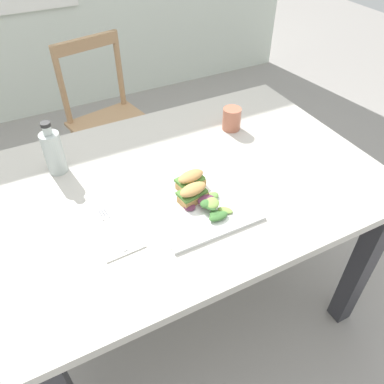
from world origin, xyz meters
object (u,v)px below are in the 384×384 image
object	(u,v)px
fork_on_napkin	(111,225)
plate_lunch	(198,203)
dining_table	(187,203)
sandwich_half_front	(193,193)
sandwich_half_back	(191,180)
bottle_cold_brew	(54,154)
chair_wooden_far	(110,123)
cup_extra_side	(232,119)

from	to	relation	value
fork_on_napkin	plate_lunch	bearing A→B (deg)	-7.05
dining_table	sandwich_half_front	size ratio (longest dim) A/B	12.92
sandwich_half_front	sandwich_half_back	world-z (taller)	same
sandwich_half_back	bottle_cold_brew	world-z (taller)	bottle_cold_brew
plate_lunch	sandwich_half_back	world-z (taller)	sandwich_half_back
bottle_cold_brew	sandwich_half_front	bearing A→B (deg)	-46.27
dining_table	sandwich_half_back	distance (m)	0.17
chair_wooden_far	sandwich_half_back	bearing A→B (deg)	-90.53
sandwich_half_back	cup_extra_side	distance (m)	0.40
sandwich_half_back	bottle_cold_brew	size ratio (longest dim) A/B	0.52
cup_extra_side	plate_lunch	bearing A→B (deg)	-134.44
chair_wooden_far	cup_extra_side	distance (m)	0.87
sandwich_half_back	fork_on_napkin	size ratio (longest dim) A/B	0.53
sandwich_half_front	plate_lunch	bearing A→B (deg)	-60.17
dining_table	cup_extra_side	bearing A→B (deg)	33.04
sandwich_half_back	cup_extra_side	bearing A→B (deg)	39.29
bottle_cold_brew	chair_wooden_far	bearing A→B (deg)	62.45
plate_lunch	sandwich_half_front	xyz separation A→B (m)	(-0.01, 0.02, 0.03)
sandwich_half_front	fork_on_napkin	size ratio (longest dim) A/B	0.53
sandwich_half_front	cup_extra_side	size ratio (longest dim) A/B	1.13
chair_wooden_far	fork_on_napkin	xyz separation A→B (m)	(-0.29, -1.04, 0.30)
bottle_cold_brew	fork_on_napkin	bearing A→B (deg)	-77.23
chair_wooden_far	sandwich_half_front	distance (m)	1.11
chair_wooden_far	sandwich_half_back	world-z (taller)	chair_wooden_far
chair_wooden_far	sandwich_half_back	xyz separation A→B (m)	(-0.01, -1.00, 0.33)
sandwich_half_front	chair_wooden_far	bearing A→B (deg)	88.27
dining_table	sandwich_half_front	bearing A→B (deg)	-108.33
chair_wooden_far	dining_table	bearing A→B (deg)	-89.47
chair_wooden_far	sandwich_half_front	bearing A→B (deg)	-91.73
plate_lunch	sandwich_half_back	size ratio (longest dim) A/B	3.01
dining_table	plate_lunch	bearing A→B (deg)	-102.67
dining_table	plate_lunch	xyz separation A→B (m)	(-0.03, -0.14, 0.13)
plate_lunch	cup_extra_side	size ratio (longest dim) A/B	3.39
dining_table	fork_on_napkin	world-z (taller)	fork_on_napkin
chair_wooden_far	bottle_cold_brew	bearing A→B (deg)	-117.55
sandwich_half_front	sandwich_half_back	distance (m)	0.06
plate_lunch	chair_wooden_far	bearing A→B (deg)	88.80
chair_wooden_far	plate_lunch	world-z (taller)	chair_wooden_far
fork_on_napkin	cup_extra_side	distance (m)	0.66
chair_wooden_far	plate_lunch	xyz separation A→B (m)	(-0.02, -1.07, 0.30)
sandwich_half_front	bottle_cold_brew	distance (m)	0.49
dining_table	cup_extra_side	world-z (taller)	cup_extra_side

